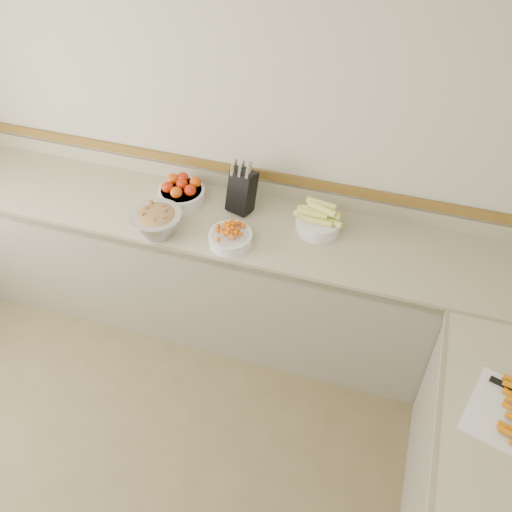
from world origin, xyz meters
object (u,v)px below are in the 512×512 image
(corn_bowl, at_px, (318,220))
(rhubarb_bowl, at_px, (157,221))
(knife_block, at_px, (242,190))
(cherry_tomato_bowl, at_px, (230,237))
(tomato_bowl, at_px, (182,192))

(corn_bowl, xyz_separation_m, rhubarb_bowl, (-0.87, -0.29, 0.02))
(knife_block, relative_size, cherry_tomato_bowl, 1.36)
(cherry_tomato_bowl, bearing_deg, knife_block, 95.71)
(cherry_tomato_bowl, relative_size, rhubarb_bowl, 0.85)
(tomato_bowl, height_order, cherry_tomato_bowl, tomato_bowl)
(knife_block, distance_m, tomato_bowl, 0.39)
(rhubarb_bowl, bearing_deg, tomato_bowl, 87.31)
(knife_block, distance_m, corn_bowl, 0.49)
(cherry_tomato_bowl, relative_size, corn_bowl, 0.86)
(knife_block, height_order, corn_bowl, knife_block)
(tomato_bowl, bearing_deg, knife_block, 3.86)
(corn_bowl, bearing_deg, rhubarb_bowl, -161.34)
(tomato_bowl, xyz_separation_m, rhubarb_bowl, (-0.02, -0.32, 0.03))
(corn_bowl, relative_size, rhubarb_bowl, 0.98)
(knife_block, xyz_separation_m, rhubarb_bowl, (-0.39, -0.35, -0.05))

